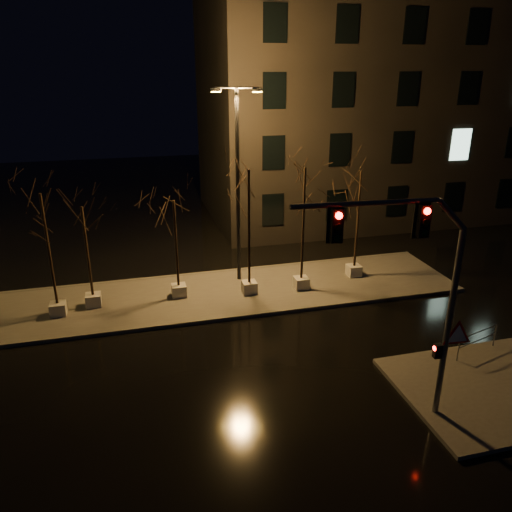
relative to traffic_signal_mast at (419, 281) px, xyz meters
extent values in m
plane|color=black|center=(-3.40, 4.04, -4.61)|extent=(90.00, 90.00, 0.00)
cube|color=#494641|center=(-3.40, 10.04, -4.53)|extent=(22.00, 5.00, 0.15)
cube|color=#494641|center=(4.10, 0.54, -4.53)|extent=(7.00, 5.00, 0.15)
cube|color=black|center=(10.60, 22.04, 2.89)|extent=(25.00, 12.00, 15.00)
cube|color=#A8A49D|center=(-10.79, 9.55, -4.18)|extent=(0.65, 0.65, 0.55)
cylinder|color=black|center=(-10.79, 9.55, -1.54)|extent=(0.11, 0.11, 4.73)
cube|color=#A8A49D|center=(-9.37, 10.06, -4.18)|extent=(0.65, 0.65, 0.55)
cylinder|color=black|center=(-9.37, 10.06, -1.92)|extent=(0.11, 0.11, 3.98)
cube|color=#A8A49D|center=(-5.62, 10.10, -4.18)|extent=(0.65, 0.65, 0.55)
cylinder|color=black|center=(-5.62, 10.10, -1.92)|extent=(0.11, 0.11, 3.98)
cube|color=#A8A49D|center=(-2.40, 9.63, -4.18)|extent=(0.65, 0.65, 0.55)
cylinder|color=black|center=(-2.40, 9.63, -1.29)|extent=(0.11, 0.11, 5.23)
cube|color=#A8A49D|center=(0.10, 9.50, -4.18)|extent=(0.65, 0.65, 0.55)
cylinder|color=black|center=(0.10, 9.50, -1.29)|extent=(0.11, 0.11, 5.24)
cube|color=#A8A49D|center=(3.18, 10.28, -4.18)|extent=(0.65, 0.65, 0.55)
cylinder|color=black|center=(3.18, 10.28, -1.52)|extent=(0.11, 0.11, 4.77)
cylinder|color=#5B5D63|center=(1.10, -0.08, -1.51)|extent=(0.18, 0.18, 5.89)
cylinder|color=#5B5D63|center=(-1.68, 0.14, 2.26)|extent=(3.93, 0.45, 0.14)
cube|color=black|center=(-0.08, 0.01, 1.72)|extent=(0.31, 0.24, 0.88)
cube|color=black|center=(-2.43, 0.20, 1.72)|extent=(0.31, 0.24, 0.88)
cube|color=black|center=(0.88, -0.07, -2.30)|extent=(0.23, 0.19, 0.44)
cone|color=red|center=(1.39, -0.16, -1.81)|extent=(1.02, 0.11, 1.02)
sphere|color=#FF0C07|center=(1.10, -0.08, 2.01)|extent=(0.18, 0.18, 0.18)
cylinder|color=black|center=(-2.51, 11.33, 0.06)|extent=(0.18, 0.18, 9.03)
cylinder|color=black|center=(-2.51, 11.33, 4.57)|extent=(1.92, 0.71, 0.09)
cube|color=#FFB132|center=(-3.37, 11.61, 4.44)|extent=(0.51, 0.38, 0.18)
cube|color=#FFB132|center=(-1.65, 11.05, 4.44)|extent=(0.51, 0.38, 0.18)
cylinder|color=#5B5D63|center=(3.47, 2.20, -4.04)|extent=(0.05, 0.05, 0.83)
cylinder|color=#5B5D63|center=(5.44, 2.75, -4.04)|extent=(0.05, 0.05, 0.83)
cylinder|color=#5B5D63|center=(4.45, 2.47, -3.58)|extent=(1.97, 0.59, 0.04)
cylinder|color=#5B5D63|center=(4.45, 2.47, -3.95)|extent=(1.97, 0.59, 0.04)
camera|label=1|loc=(-7.41, -10.90, 5.52)|focal=35.00mm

